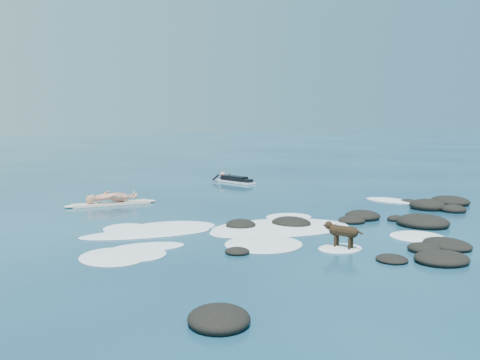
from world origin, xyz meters
TOP-DOWN VIEW (x-y plane):
  - ground at (0.00, 0.00)m, footprint 160.00×160.00m
  - reef_rocks at (2.42, -1.88)m, footprint 14.53×7.14m
  - breaking_foam at (-2.08, 0.24)m, footprint 14.34×7.89m
  - standing_surfer_rig at (-4.02, 6.66)m, footprint 3.17×0.90m
  - paddling_surfer_rig at (3.02, 9.70)m, footprint 1.18×2.56m
  - dog at (-1.89, -2.33)m, footprint 0.47×0.99m

SIDE VIEW (x-z plane):
  - ground at x=0.00m, z-range 0.00..0.00m
  - breaking_foam at x=-2.08m, z-range -0.05..0.07m
  - reef_rocks at x=2.42m, z-range -0.13..0.31m
  - paddling_surfer_rig at x=3.02m, z-range -0.07..0.37m
  - dog at x=-1.89m, z-range 0.11..0.75m
  - standing_surfer_rig at x=-4.02m, z-range -0.19..1.61m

